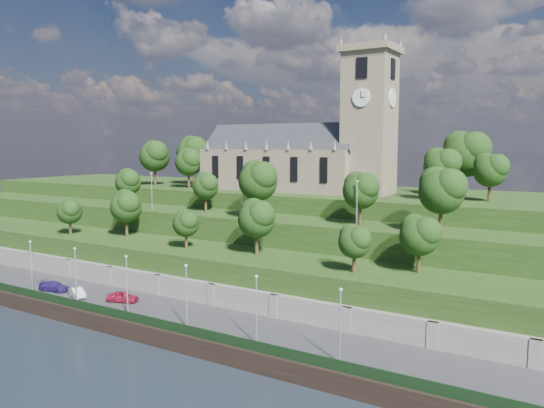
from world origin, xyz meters
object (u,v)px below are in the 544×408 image
Objects in this scene: car_left at (123,297)px; car_middle at (77,293)px; church at (304,152)px; car_right at (54,286)px.

car_left is 1.06× the size of car_middle.
church is 8.66× the size of car_left.
car_right is at bearing 108.73° from car_middle.
church is at bearing -36.39° from car_right.
car_left is 13.12m from car_right.
car_middle is at bearing 85.95° from car_left.
church is at bearing 2.80° from car_middle.
car_left is (-7.44, -40.03, -19.76)m from church.
church reaches higher than car_left.
car_middle is 5.67m from car_right.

